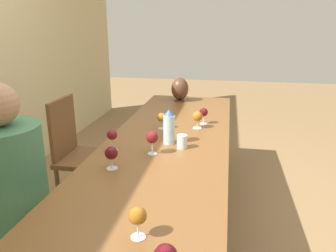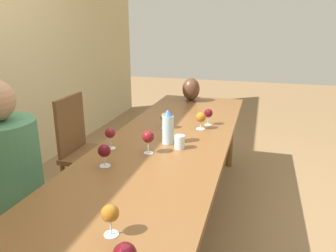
{
  "view_description": "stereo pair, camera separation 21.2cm",
  "coord_description": "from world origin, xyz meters",
  "px_view_note": "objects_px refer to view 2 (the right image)",
  "views": [
    {
      "loc": [
        -2.13,
        -0.4,
        1.54
      ],
      "look_at": [
        0.02,
        0.0,
        0.84
      ],
      "focal_mm": 35.0,
      "sensor_mm": 36.0,
      "label": 1
    },
    {
      "loc": [
        -2.08,
        -0.6,
        1.54
      ],
      "look_at": [
        0.02,
        0.0,
        0.84
      ],
      "focal_mm": 35.0,
      "sensor_mm": 36.0,
      "label": 2
    }
  ],
  "objects_px": {
    "wine_glass_5": "(110,214)",
    "wine_glass_7": "(208,114)",
    "water_bottle": "(168,127)",
    "chair_far": "(86,148)",
    "person_near": "(9,185)",
    "wine_glass_3": "(165,118)",
    "wine_glass_1": "(148,137)",
    "wine_glass_2": "(110,134)",
    "chair_near": "(0,207)",
    "wine_glass_0": "(104,151)",
    "wine_glass_6": "(201,118)",
    "vase": "(191,89)",
    "water_tumbler": "(180,142)"
  },
  "relations": [
    {
      "from": "chair_near",
      "to": "wine_glass_3",
      "type": "bearing_deg",
      "value": -35.05
    },
    {
      "from": "wine_glass_2",
      "to": "person_near",
      "type": "height_order",
      "value": "person_near"
    },
    {
      "from": "vase",
      "to": "wine_glass_1",
      "type": "height_order",
      "value": "vase"
    },
    {
      "from": "person_near",
      "to": "wine_glass_3",
      "type": "bearing_deg",
      "value": -31.48
    },
    {
      "from": "chair_far",
      "to": "person_near",
      "type": "bearing_deg",
      "value": -174.79
    },
    {
      "from": "wine_glass_5",
      "to": "person_near",
      "type": "height_order",
      "value": "person_near"
    },
    {
      "from": "wine_glass_1",
      "to": "chair_far",
      "type": "relative_size",
      "value": 0.16
    },
    {
      "from": "wine_glass_0",
      "to": "chair_near",
      "type": "distance_m",
      "value": 0.7
    },
    {
      "from": "wine_glass_1",
      "to": "wine_glass_2",
      "type": "relative_size",
      "value": 1.07
    },
    {
      "from": "wine_glass_2",
      "to": "wine_glass_5",
      "type": "relative_size",
      "value": 1.07
    },
    {
      "from": "wine_glass_7",
      "to": "chair_near",
      "type": "bearing_deg",
      "value": 139.55
    },
    {
      "from": "chair_near",
      "to": "chair_far",
      "type": "height_order",
      "value": "same"
    },
    {
      "from": "water_bottle",
      "to": "chair_near",
      "type": "xyz_separation_m",
      "value": [
        -0.69,
        0.82,
        -0.35
      ]
    },
    {
      "from": "wine_glass_2",
      "to": "chair_far",
      "type": "xyz_separation_m",
      "value": [
        0.49,
        0.48,
        -0.33
      ]
    },
    {
      "from": "wine_glass_5",
      "to": "chair_near",
      "type": "bearing_deg",
      "value": 68.58
    },
    {
      "from": "vase",
      "to": "chair_far",
      "type": "height_order",
      "value": "vase"
    },
    {
      "from": "water_tumbler",
      "to": "wine_glass_5",
      "type": "xyz_separation_m",
      "value": [
        -0.96,
        0.03,
        0.05
      ]
    },
    {
      "from": "water_tumbler",
      "to": "chair_near",
      "type": "xyz_separation_m",
      "value": [
        -0.62,
        0.92,
        -0.28
      ]
    },
    {
      "from": "wine_glass_7",
      "to": "person_near",
      "type": "xyz_separation_m",
      "value": [
        -1.19,
        0.92,
        -0.17
      ]
    },
    {
      "from": "wine_glass_1",
      "to": "wine_glass_2",
      "type": "bearing_deg",
      "value": 87.77
    },
    {
      "from": "water_tumbler",
      "to": "vase",
      "type": "xyz_separation_m",
      "value": [
        1.35,
        0.22,
        0.08
      ]
    },
    {
      "from": "chair_far",
      "to": "person_near",
      "type": "distance_m",
      "value": 1.0
    },
    {
      "from": "wine_glass_1",
      "to": "chair_near",
      "type": "height_order",
      "value": "chair_near"
    },
    {
      "from": "wine_glass_1",
      "to": "wine_glass_5",
      "type": "bearing_deg",
      "value": -170.64
    },
    {
      "from": "wine_glass_0",
      "to": "wine_glass_6",
      "type": "height_order",
      "value": "wine_glass_6"
    },
    {
      "from": "wine_glass_1",
      "to": "chair_near",
      "type": "xyz_separation_m",
      "value": [
        -0.48,
        0.75,
        -0.34
      ]
    },
    {
      "from": "water_bottle",
      "to": "chair_far",
      "type": "xyz_separation_m",
      "value": [
        0.29,
        0.82,
        -0.35
      ]
    },
    {
      "from": "wine_glass_7",
      "to": "chair_near",
      "type": "xyz_separation_m",
      "value": [
        -1.19,
        1.01,
        -0.33
      ]
    },
    {
      "from": "chair_near",
      "to": "person_near",
      "type": "bearing_deg",
      "value": -90.0
    },
    {
      "from": "chair_far",
      "to": "person_near",
      "type": "relative_size",
      "value": 0.75
    },
    {
      "from": "wine_glass_5",
      "to": "wine_glass_7",
      "type": "xyz_separation_m",
      "value": [
        1.53,
        -0.13,
        0.0
      ]
    },
    {
      "from": "vase",
      "to": "wine_glass_2",
      "type": "relative_size",
      "value": 1.74
    },
    {
      "from": "wine_glass_3",
      "to": "chair_far",
      "type": "height_order",
      "value": "chair_far"
    },
    {
      "from": "water_bottle",
      "to": "chair_far",
      "type": "height_order",
      "value": "water_bottle"
    },
    {
      "from": "wine_glass_6",
      "to": "chair_near",
      "type": "distance_m",
      "value": 1.48
    },
    {
      "from": "water_bottle",
      "to": "wine_glass_2",
      "type": "relative_size",
      "value": 1.69
    },
    {
      "from": "wine_glass_7",
      "to": "wine_glass_0",
      "type": "bearing_deg",
      "value": 155.26
    },
    {
      "from": "chair_far",
      "to": "chair_near",
      "type": "bearing_deg",
      "value": 180.0
    },
    {
      "from": "water_bottle",
      "to": "wine_glass_2",
      "type": "bearing_deg",
      "value": 120.64
    },
    {
      "from": "wine_glass_2",
      "to": "wine_glass_3",
      "type": "distance_m",
      "value": 0.55
    },
    {
      "from": "wine_glass_0",
      "to": "chair_far",
      "type": "height_order",
      "value": "chair_far"
    },
    {
      "from": "wine_glass_5",
      "to": "wine_glass_6",
      "type": "bearing_deg",
      "value": -3.61
    },
    {
      "from": "wine_glass_6",
      "to": "chair_far",
      "type": "distance_m",
      "value": 1.03
    },
    {
      "from": "water_bottle",
      "to": "chair_far",
      "type": "distance_m",
      "value": 0.93
    },
    {
      "from": "wine_glass_2",
      "to": "person_near",
      "type": "bearing_deg",
      "value": 141.58
    },
    {
      "from": "wine_glass_3",
      "to": "wine_glass_5",
      "type": "xyz_separation_m",
      "value": [
        -1.35,
        -0.18,
        0.0
      ]
    },
    {
      "from": "wine_glass_5",
      "to": "chair_far",
      "type": "bearing_deg",
      "value": 33.69
    },
    {
      "from": "water_bottle",
      "to": "wine_glass_1",
      "type": "bearing_deg",
      "value": 161.82
    },
    {
      "from": "person_near",
      "to": "wine_glass_6",
      "type": "bearing_deg",
      "value": -39.75
    },
    {
      "from": "vase",
      "to": "wine_glass_2",
      "type": "bearing_deg",
      "value": 171.52
    }
  ]
}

